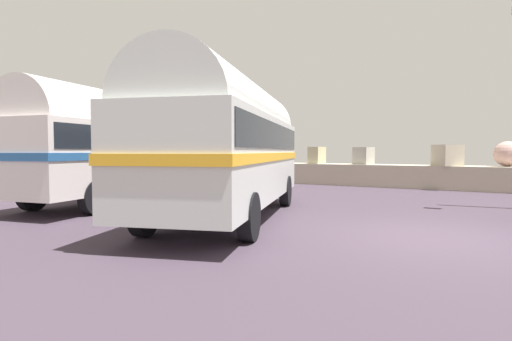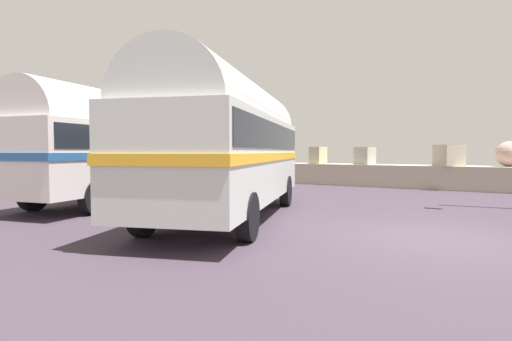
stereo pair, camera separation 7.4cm
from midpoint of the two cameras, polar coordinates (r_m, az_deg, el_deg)
name	(u,v)px [view 1 (the left image)]	position (r m, az deg, el deg)	size (l,w,h in m)	color
ground	(431,238)	(8.97, 23.21, -8.78)	(32.00, 26.00, 0.02)	#3C303C
breakwater	(463,175)	(20.57, 27.06, -0.53)	(31.36, 2.06, 2.35)	#B2A590
vintage_coach	(230,140)	(10.56, -3.87, 4.27)	(5.12, 8.89, 3.70)	black
second_coach	(120,143)	(14.65, -18.74, 3.70)	(4.21, 8.90, 3.70)	black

